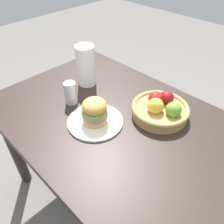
{
  "coord_description": "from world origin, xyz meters",
  "views": [
    {
      "loc": [
        0.55,
        -0.62,
        1.51
      ],
      "look_at": [
        -0.04,
        -0.03,
        0.81
      ],
      "focal_mm": 36.18,
      "sensor_mm": 36.0,
      "label": 1
    }
  ],
  "objects": [
    {
      "name": "paper_towel_roll",
      "position": [
        -0.39,
        0.11,
        0.87
      ],
      "size": [
        0.11,
        0.11,
        0.24
      ],
      "primitive_type": "cylinder",
      "color": "white",
      "rests_on": "dining_table"
    },
    {
      "name": "ground_plane",
      "position": [
        0.0,
        0.0,
        0.0
      ],
      "size": [
        8.0,
        8.0,
        0.0
      ],
      "primitive_type": "plane",
      "color": "slate"
    },
    {
      "name": "sandwich",
      "position": [
        -0.09,
        -0.09,
        0.83
      ],
      "size": [
        0.13,
        0.13,
        0.13
      ],
      "color": "#DBAD60",
      "rests_on": "plate"
    },
    {
      "name": "soda_can",
      "position": [
        -0.3,
        -0.07,
        0.81
      ],
      "size": [
        0.07,
        0.07,
        0.13
      ],
      "color": "silver",
      "rests_on": "dining_table"
    },
    {
      "name": "fruit_basket",
      "position": [
        0.11,
        0.18,
        0.79
      ],
      "size": [
        0.29,
        0.29,
        0.12
      ],
      "color": "tan",
      "rests_on": "dining_table"
    },
    {
      "name": "plate",
      "position": [
        -0.09,
        -0.09,
        0.76
      ],
      "size": [
        0.28,
        0.28,
        0.01
      ],
      "primitive_type": "cylinder",
      "color": "silver",
      "rests_on": "dining_table"
    },
    {
      "name": "dining_table",
      "position": [
        0.0,
        0.0,
        0.65
      ],
      "size": [
        1.4,
        0.9,
        0.75
      ],
      "color": "#2D231E",
      "rests_on": "ground_plane"
    }
  ]
}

